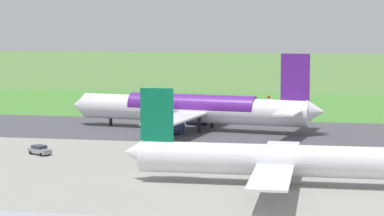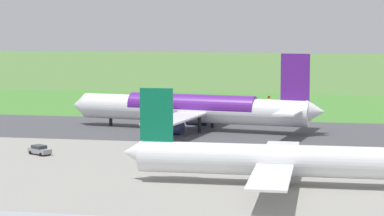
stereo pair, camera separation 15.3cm
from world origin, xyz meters
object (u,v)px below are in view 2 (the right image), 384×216
airliner_parked_mid (280,160)px  traffic_cone_orange (256,105)px  airliner_main (194,109)px  service_car_ops (40,150)px  no_stopping_sign (269,101)px

airliner_parked_mid → traffic_cone_orange: 98.36m
airliner_main → service_car_ops: 39.23m
no_stopping_sign → traffic_cone_orange: bearing=-32.7°
no_stopping_sign → traffic_cone_orange: no_stopping_sign is taller
service_car_ops → no_stopping_sign: no_stopping_sign is taller
airliner_main → airliner_parked_mid: 54.77m
airliner_parked_mid → service_car_ops: bearing=-22.0°
airliner_main → service_car_ops: (19.43, 33.91, -3.51)m
traffic_cone_orange → no_stopping_sign: bearing=147.3°
airliner_parked_mid → no_stopping_sign: size_ratio=14.74×
service_car_ops → airliner_parked_mid: bearing=158.0°
airliner_main → service_car_ops: bearing=60.2°
service_car_ops → traffic_cone_orange: (-27.06, -80.85, -0.57)m
airliner_main → traffic_cone_orange: airliner_main is taller
airliner_parked_mid → no_stopping_sign: 95.70m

